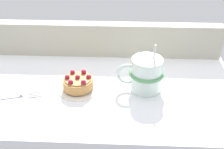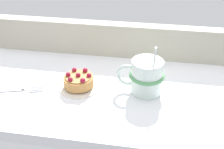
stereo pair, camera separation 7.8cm
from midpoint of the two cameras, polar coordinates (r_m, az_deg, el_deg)
name	(u,v)px [view 1 (the left image)]	position (r cm, az deg, el deg)	size (l,w,h in cm)	color
ground_plane	(95,91)	(82.97, -6.03, -3.43)	(81.00, 43.95, 3.21)	white
window_rail_back	(100,39)	(96.43, -4.67, 6.90)	(79.38, 4.25, 11.13)	#B2AD99
dessert_plate	(78,89)	(81.25, -9.40, -2.85)	(11.29, 11.29, 0.87)	silver
raspberry_tart	(78,82)	(80.11, -9.52, -1.64)	(8.34, 8.34, 4.07)	#B77F42
coffee_mug	(146,74)	(78.15, 3.85, -0.05)	(13.12, 9.61, 13.84)	silver
dessert_fork	(11,97)	(83.07, -21.99, -4.26)	(16.60, 5.91, 0.60)	#B7B7BC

